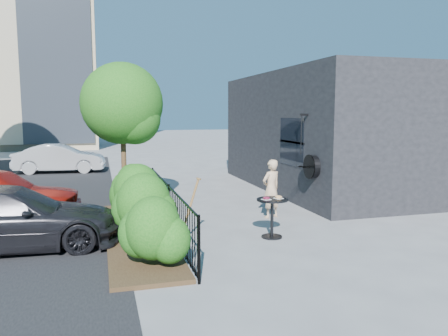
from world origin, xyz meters
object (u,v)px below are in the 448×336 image
object	(u,v)px
cafe_table	(272,211)
car_silver	(60,158)
patio_tree	(125,109)
shovel	(188,215)
car_darkgrey	(9,218)
woman	(271,189)

from	to	relation	value
cafe_table	car_silver	size ratio (longest dim) A/B	0.23
patio_tree	shovel	bearing A→B (deg)	-75.00
patio_tree	car_darkgrey	xyz separation A→B (m)	(-2.43, -3.01, -2.15)
cafe_table	shovel	bearing A→B (deg)	179.47
car_silver	car_darkgrey	distance (m)	11.55
patio_tree	woman	distance (m)	4.46
car_silver	car_darkgrey	xyz separation A→B (m)	(0.00, -11.55, -0.02)
patio_tree	shovel	size ratio (longest dim) A/B	2.83
woman	car_silver	xyz separation A→B (m)	(-5.88, 10.53, -0.11)
woman	car_darkgrey	distance (m)	5.97
car_silver	patio_tree	bearing A→B (deg)	-159.43
car_darkgrey	patio_tree	bearing A→B (deg)	-37.78
woman	shovel	size ratio (longest dim) A/B	1.07
shovel	car_darkgrey	distance (m)	3.47
cafe_table	car_darkgrey	world-z (taller)	car_darkgrey
cafe_table	woman	world-z (taller)	woman
cafe_table	car_darkgrey	size ratio (longest dim) A/B	0.21
patio_tree	cafe_table	xyz separation A→B (m)	(2.79, -3.68, -2.18)
car_silver	cafe_table	bearing A→B (deg)	-152.17
woman	car_darkgrey	size ratio (longest dim) A/B	0.35
shovel	car_silver	world-z (taller)	shovel
woman	shovel	bearing A→B (deg)	13.17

